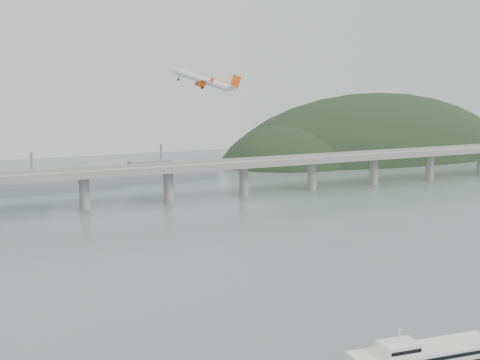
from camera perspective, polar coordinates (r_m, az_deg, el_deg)
name	(u,v)px	position (r m, az deg, el deg)	size (l,w,h in m)	color
ground	(315,321)	(203.98, 6.68, -12.31)	(900.00, 900.00, 0.00)	slate
bridge	(134,175)	(378.87, -9.44, 0.41)	(800.00, 22.00, 23.90)	gray
headland	(387,175)	(632.83, 12.97, 0.40)	(365.00, 155.00, 156.00)	black
airliner	(204,81)	(288.50, -3.18, 8.80)	(31.82, 29.52, 12.62)	silver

